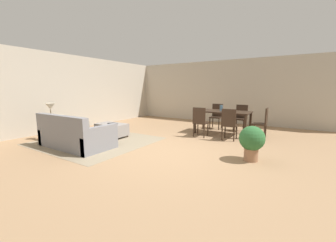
{
  "coord_description": "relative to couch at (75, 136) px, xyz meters",
  "views": [
    {
      "loc": [
        2.64,
        -4.08,
        1.49
      ],
      "look_at": [
        -0.39,
        0.73,
        0.6
      ],
      "focal_mm": 22.12,
      "sensor_mm": 36.0,
      "label": 1
    }
  ],
  "objects": [
    {
      "name": "wall_back",
      "position": [
        2.14,
        5.97,
        1.06
      ],
      "size": [
        9.0,
        0.12,
        2.7
      ],
      "primitive_type": "cube",
      "color": "#BCB2A0",
      "rests_on": "ground_plane"
    },
    {
      "name": "dining_chair_far_right",
      "position": [
        3.09,
        4.41,
        0.23
      ],
      "size": [
        0.42,
        0.42,
        0.92
      ],
      "color": "#332319",
      "rests_on": "ground_plane"
    },
    {
      "name": "book_on_ottoman",
      "position": [
        0.05,
        1.23,
        0.14
      ],
      "size": [
        0.3,
        0.25,
        0.03
      ],
      "primitive_type": "cube",
      "rotation": [
        0.0,
        0.0,
        -0.23
      ],
      "color": "#333338",
      "rests_on": "ottoman_table"
    },
    {
      "name": "dining_table",
      "position": [
        2.69,
        3.59,
        0.38
      ],
      "size": [
        1.75,
        0.9,
        0.76
      ],
      "color": "#332319",
      "rests_on": "ground_plane"
    },
    {
      "name": "wall_left",
      "position": [
        -2.36,
        1.47,
        1.06
      ],
      "size": [
        0.12,
        11.0,
        2.7
      ],
      "primitive_type": "cube",
      "color": "#BCB2A0",
      "rests_on": "ground_plane"
    },
    {
      "name": "ground_plane",
      "position": [
        2.14,
        0.97,
        -0.29
      ],
      "size": [
        10.8,
        10.8,
        0.0
      ],
      "primitive_type": "plane",
      "color": "#9E7A56"
    },
    {
      "name": "couch",
      "position": [
        0.0,
        0.0,
        0.0
      ],
      "size": [
        1.93,
        0.99,
        0.86
      ],
      "color": "gray",
      "rests_on": "ground_plane"
    },
    {
      "name": "vase_centerpiece",
      "position": [
        2.62,
        3.63,
        0.56
      ],
      "size": [
        0.09,
        0.09,
        0.19
      ],
      "primitive_type": "cylinder",
      "color": "slate",
      "rests_on": "dining_table"
    },
    {
      "name": "area_rug",
      "position": [
        -0.02,
        0.67,
        -0.29
      ],
      "size": [
        3.0,
        2.8,
        0.01
      ],
      "primitive_type": "cube",
      "color": "gray",
      "rests_on": "ground_plane"
    },
    {
      "name": "ottoman_table",
      "position": [
        -0.05,
        1.28,
        -0.05
      ],
      "size": [
        0.95,
        0.57,
        0.42
      ],
      "color": "gray",
      "rests_on": "ground_plane"
    },
    {
      "name": "table_lamp",
      "position": [
        -1.26,
        0.1,
        0.67
      ],
      "size": [
        0.26,
        0.26,
        0.53
      ],
      "color": "brown",
      "rests_on": "side_table"
    },
    {
      "name": "dining_chair_near_right",
      "position": [
        3.14,
        2.79,
        0.23
      ],
      "size": [
        0.42,
        0.42,
        0.92
      ],
      "color": "#332319",
      "rests_on": "ground_plane"
    },
    {
      "name": "side_table",
      "position": [
        -1.26,
        0.1,
        0.14
      ],
      "size": [
        0.4,
        0.4,
        0.55
      ],
      "color": "olive",
      "rests_on": "ground_plane"
    },
    {
      "name": "dining_chair_far_left",
      "position": [
        2.22,
        4.38,
        0.23
      ],
      "size": [
        0.41,
        0.41,
        0.92
      ],
      "color": "#332319",
      "rests_on": "ground_plane"
    },
    {
      "name": "dining_chair_head_east",
      "position": [
        3.92,
        3.58,
        0.23
      ],
      "size": [
        0.4,
        0.4,
        0.92
      ],
      "color": "#332319",
      "rests_on": "ground_plane"
    },
    {
      "name": "potted_plant",
      "position": [
        4.03,
        1.31,
        0.14
      ],
      "size": [
        0.51,
        0.51,
        0.74
      ],
      "color": "#996B4C",
      "rests_on": "ground_plane"
    },
    {
      "name": "dining_chair_near_left",
      "position": [
        2.25,
        2.76,
        0.23
      ],
      "size": [
        0.41,
        0.41,
        0.92
      ],
      "color": "#332319",
      "rests_on": "ground_plane"
    }
  ]
}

